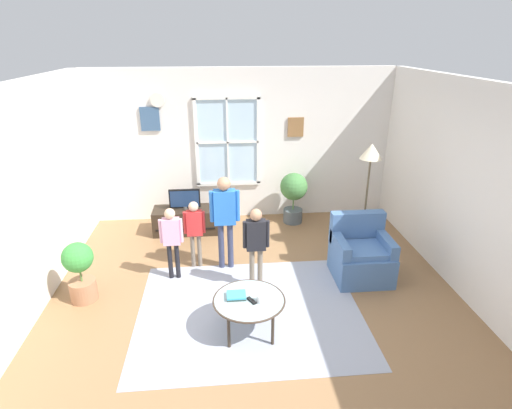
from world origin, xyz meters
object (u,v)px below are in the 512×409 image
person_black_shirt (256,240)px  floor_lamp (370,163)px  television (185,199)px  person_pink_shirt (172,235)px  book_stack (236,296)px  coffee_table (249,301)px  person_red_shirt (195,227)px  armchair (361,255)px  person_blue_shirt (225,212)px  remote_near_books (252,301)px  tv_stand (186,220)px  cup (260,299)px  potted_plant_by_window (294,193)px  potted_plant_corner (80,269)px

person_black_shirt → floor_lamp: bearing=24.3°
television → person_pink_shirt: (-0.07, -1.47, 0.05)m
book_stack → person_black_shirt: 0.93m
coffee_table → person_red_shirt: person_red_shirt is taller
coffee_table → book_stack: 0.16m
coffee_table → person_pink_shirt: size_ratio=0.78×
armchair → person_blue_shirt: 1.99m
person_red_shirt → remote_near_books: bearing=-66.3°
armchair → person_pink_shirt: (-2.59, 0.19, 0.33)m
television → floor_lamp: (2.75, -1.04, 0.86)m
tv_stand → person_red_shirt: size_ratio=1.08×
cup → potted_plant_by_window: potted_plant_by_window is taller
book_stack → person_pink_shirt: person_pink_shirt is taller
person_blue_shirt → potted_plant_corner: (-1.84, -0.64, -0.43)m
coffee_table → person_red_shirt: 1.67m
remote_near_books → person_pink_shirt: person_pink_shirt is taller
tv_stand → person_blue_shirt: person_blue_shirt is taller
person_black_shirt → television: bearing=119.9°
television → floor_lamp: size_ratio=0.30×
television → remote_near_books: bearing=-71.7°
armchair → person_pink_shirt: 2.62m
cup → potted_plant_by_window: bearing=73.1°
remote_near_books → person_pink_shirt: (-0.98, 1.27, 0.21)m
coffee_table → person_red_shirt: (-0.66, 1.52, 0.23)m
coffee_table → person_black_shirt: 0.96m
television → person_red_shirt: (0.22, -1.19, 0.03)m
tv_stand → potted_plant_corner: (-1.19, -1.89, 0.23)m
floor_lamp → television: bearing=159.3°
armchair → potted_plant_by_window: (-0.62, 1.89, 0.25)m
person_red_shirt → person_blue_shirt: bearing=-8.0°
book_stack → cup: (0.26, -0.11, 0.02)m
cup → tv_stand: bearing=109.8°
tv_stand → person_red_shirt: (0.22, -1.19, 0.43)m
person_black_shirt → potted_plant_corner: 2.24m
person_pink_shirt → person_red_shirt: 0.41m
armchair → cup: 1.88m
book_stack → floor_lamp: size_ratio=0.12×
armchair → person_black_shirt: bearing=-174.2°
person_black_shirt → floor_lamp: size_ratio=0.65×
television → person_blue_shirt: size_ratio=0.37×
tv_stand → floor_lamp: size_ratio=0.63×
armchair → remote_near_books: bearing=-146.2°
person_red_shirt → person_pink_shirt: bearing=-136.1°
book_stack → potted_plant_corner: (-1.93, 0.77, -0.02)m
tv_stand → person_blue_shirt: bearing=-62.4°
television → person_blue_shirt: person_blue_shirt is taller
person_blue_shirt → floor_lamp: size_ratio=0.79×
person_pink_shirt → floor_lamp: size_ratio=0.60×
book_stack → potted_plant_corner: bearing=158.3°
tv_stand → potted_plant_by_window: size_ratio=1.18×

